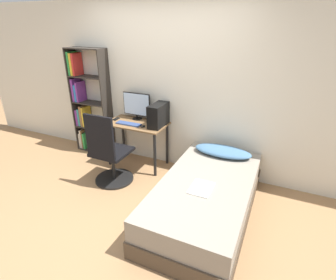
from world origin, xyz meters
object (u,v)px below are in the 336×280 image
monitor (137,105)px  keyboard (129,124)px  bed (206,198)px  office_chair (109,157)px  pc_tower (158,115)px  bookshelf (86,103)px

monitor → keyboard: size_ratio=1.18×
keyboard → bed: bearing=-23.4°
office_chair → keyboard: bearing=90.0°
pc_tower → keyboard: bearing=-161.7°
monitor → pc_tower: size_ratio=1.15×
bookshelf → pc_tower: (1.47, -0.10, 0.01)m
bookshelf → bed: bearing=-19.3°
monitor → pc_tower: monitor is taller
bookshelf → monitor: (1.02, 0.03, 0.07)m
office_chair → pc_tower: bearing=57.3°
office_chair → monitor: (-0.01, 0.82, 0.55)m
bed → pc_tower: bearing=142.7°
bookshelf → keyboard: bearing=-13.2°
bed → bookshelf: bearing=160.7°
bed → pc_tower: 1.45m
keyboard → pc_tower: size_ratio=0.97×
pc_tower → bookshelf: bearing=176.3°
bookshelf → office_chair: 1.38m
monitor → bed: bearing=-31.6°
pc_tower → monitor: bearing=164.1°
keyboard → pc_tower: bearing=18.3°
bookshelf → keyboard: 1.07m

